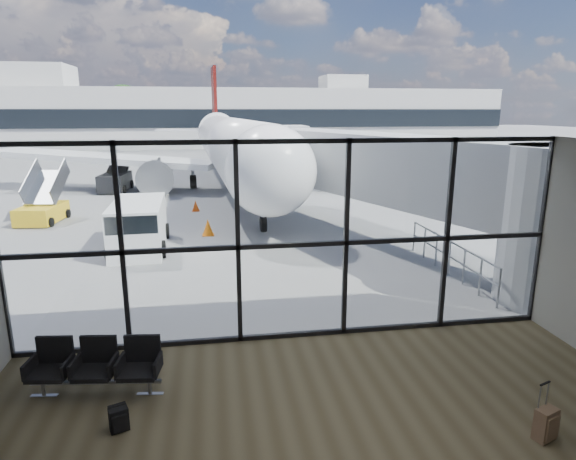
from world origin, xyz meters
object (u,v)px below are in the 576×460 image
object	(u,v)px
backpack	(119,419)
service_van	(138,226)
mobile_stairs	(43,211)
airliner	(231,145)
suitcase	(546,424)
belt_loader	(116,181)
seating_row	(97,363)

from	to	relation	value
backpack	service_van	bearing A→B (deg)	74.89
mobile_stairs	airliner	bearing A→B (deg)	53.85
airliner	suitcase	bearing A→B (deg)	-85.55
belt_loader	mobile_stairs	world-z (taller)	mobile_stairs
suitcase	service_van	world-z (taller)	service_van
backpack	suitcase	distance (m)	6.79
service_van	backpack	bearing A→B (deg)	-86.06
seating_row	suitcase	bearing A→B (deg)	-11.93
belt_loader	backpack	bearing A→B (deg)	-76.16
airliner	service_van	size ratio (longest dim) A/B	8.52
backpack	belt_loader	distance (m)	25.53
backpack	airliner	xyz separation A→B (m)	(3.02, 26.37, 2.57)
seating_row	airliner	size ratio (longest dim) A/B	0.07
backpack	suitcase	xyz separation A→B (m)	(6.67, -1.29, 0.07)
service_van	suitcase	bearing A→B (deg)	-59.21
seating_row	belt_loader	distance (m)	24.21
suitcase	mobile_stairs	world-z (taller)	mobile_stairs
suitcase	belt_loader	bearing A→B (deg)	92.61
mobile_stairs	backpack	bearing A→B (deg)	-62.89
suitcase	belt_loader	distance (m)	28.68
seating_row	mobile_stairs	xyz separation A→B (m)	(-5.63, 15.06, -0.04)
suitcase	service_van	size ratio (longest dim) A/B	0.23
backpack	belt_loader	size ratio (longest dim) A/B	0.10
belt_loader	mobile_stairs	size ratio (longest dim) A/B	1.31
service_van	mobile_stairs	distance (m)	7.49
backpack	belt_loader	world-z (taller)	belt_loader
airliner	service_van	world-z (taller)	airliner
backpack	airliner	bearing A→B (deg)	62.48
seating_row	airliner	xyz separation A→B (m)	(3.59, 25.14, 2.21)
seating_row	suitcase	distance (m)	7.68
suitcase	mobile_stairs	size ratio (longest dim) A/B	0.29
backpack	airliner	distance (m)	26.67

